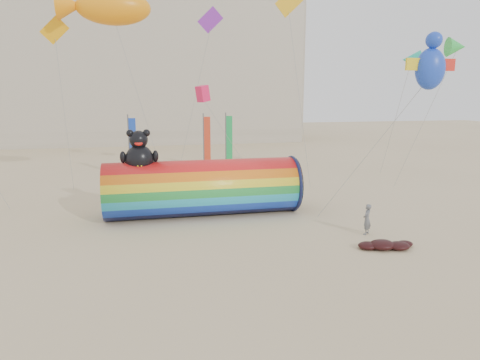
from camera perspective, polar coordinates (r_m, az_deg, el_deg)
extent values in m
plane|color=#CCB58C|center=(21.30, -0.44, -7.18)|extent=(160.00, 160.00, 0.00)
cube|color=#B7AD99|center=(66.28, -19.86, 13.49)|extent=(60.00, 15.00, 20.00)
cube|color=#28303D|center=(58.81, -20.81, 14.27)|extent=(59.50, 0.12, 17.00)
cylinder|color=red|center=(24.30, -4.97, -1.03)|extent=(10.83, 3.16, 3.16)
torus|color=#0F1438|center=(25.52, 6.92, -0.47)|extent=(0.22, 3.31, 3.31)
cylinder|color=black|center=(25.56, 7.19, -0.45)|extent=(0.05, 3.13, 3.13)
ellipsoid|color=black|center=(23.79, -13.26, 2.65)|extent=(1.54, 1.38, 1.62)
ellipsoid|color=yellow|center=(23.31, -13.25, 2.25)|extent=(0.79, 0.35, 0.69)
sphere|color=black|center=(23.66, -13.37, 5.24)|extent=(0.99, 0.99, 0.99)
sphere|color=black|center=(23.63, -14.47, 6.06)|extent=(0.40, 0.40, 0.40)
sphere|color=black|center=(23.62, -12.36, 6.15)|extent=(0.40, 0.40, 0.40)
ellipsoid|color=red|center=(23.27, -13.37, 4.81)|extent=(0.44, 0.16, 0.28)
ellipsoid|color=black|center=(23.70, -15.35, 2.95)|extent=(0.32, 0.32, 0.65)
ellipsoid|color=black|center=(23.68, -11.20, 3.13)|extent=(0.32, 0.32, 0.65)
imported|color=#5B5D62|center=(21.92, 16.57, -5.04)|extent=(0.66, 0.64, 1.52)
ellipsoid|color=#380A0A|center=(20.23, 18.43, -8.19)|extent=(1.17, 0.99, 0.41)
ellipsoid|color=#380A0A|center=(20.44, 20.41, -8.22)|extent=(0.99, 0.84, 0.34)
ellipsoid|color=#380A0A|center=(20.07, 16.71, -8.38)|extent=(0.91, 0.77, 0.32)
ellipsoid|color=#380A0A|center=(20.72, 18.56, -7.93)|extent=(0.78, 0.66, 0.27)
ellipsoid|color=#380A0A|center=(20.96, 21.12, -7.92)|extent=(0.73, 0.62, 0.25)
cylinder|color=#59595E|center=(35.91, -14.56, 4.32)|extent=(0.10, 0.10, 5.20)
cube|color=#183EB5|center=(35.89, -14.07, 4.42)|extent=(0.56, 0.06, 4.50)
cylinder|color=#59595E|center=(37.08, -4.86, 4.85)|extent=(0.10, 0.10, 5.20)
cube|color=red|center=(37.12, -4.39, 4.94)|extent=(0.56, 0.06, 4.50)
cylinder|color=#59595E|center=(38.33, -1.90, 5.10)|extent=(0.10, 0.10, 5.20)
cube|color=green|center=(38.38, -1.44, 5.18)|extent=(0.56, 0.06, 4.50)
ellipsoid|color=blue|center=(21.86, 24.02, 13.37)|extent=(1.40, 1.09, 1.87)
ellipsoid|color=orange|center=(28.22, -16.52, 21.19)|extent=(4.35, 2.05, 2.05)
cube|color=purple|center=(33.29, -3.97, 20.52)|extent=(1.12, 0.06, 1.57)
cube|color=#F5A70C|center=(29.32, -23.50, 17.87)|extent=(1.01, 0.06, 1.41)
cube|color=#F91B57|center=(30.49, -4.99, 11.40)|extent=(0.68, 0.68, 1.09)
cone|color=#17BD99|center=(34.43, 21.81, 14.67)|extent=(1.30, 1.30, 1.17)
cube|color=yellow|center=(29.97, 6.56, 22.52)|extent=(1.14, 0.06, 1.60)
cone|color=green|center=(31.00, 26.90, 15.55)|extent=(1.19, 1.19, 1.08)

